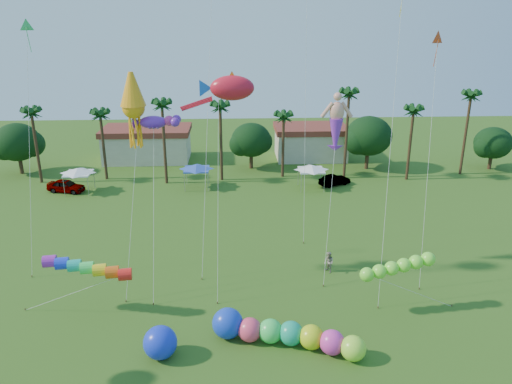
{
  "coord_description": "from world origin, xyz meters",
  "views": [
    {
      "loc": [
        -1.51,
        -21.62,
        20.37
      ],
      "look_at": [
        0.0,
        10.0,
        9.0
      ],
      "focal_mm": 35.0,
      "sensor_mm": 36.0,
      "label": 1
    }
  ],
  "objects_px": {
    "car_a": "(66,186)",
    "car_b": "(335,180)",
    "blue_ball": "(160,343)",
    "spectator_b": "(329,262)",
    "caterpillar_inflatable": "(281,333)"
  },
  "relations": [
    {
      "from": "car_b",
      "to": "blue_ball",
      "type": "height_order",
      "value": "blue_ball"
    },
    {
      "from": "spectator_b",
      "to": "blue_ball",
      "type": "height_order",
      "value": "blue_ball"
    },
    {
      "from": "car_a",
      "to": "blue_ball",
      "type": "distance_m",
      "value": 35.13
    },
    {
      "from": "car_a",
      "to": "blue_ball",
      "type": "relative_size",
      "value": 2.12
    },
    {
      "from": "car_a",
      "to": "car_b",
      "type": "bearing_deg",
      "value": -73.41
    },
    {
      "from": "caterpillar_inflatable",
      "to": "blue_ball",
      "type": "distance_m",
      "value": 7.71
    },
    {
      "from": "car_a",
      "to": "spectator_b",
      "type": "distance_m",
      "value": 35.12
    },
    {
      "from": "car_b",
      "to": "caterpillar_inflatable",
      "type": "distance_m",
      "value": 33.06
    },
    {
      "from": "spectator_b",
      "to": "caterpillar_inflatable",
      "type": "height_order",
      "value": "caterpillar_inflatable"
    },
    {
      "from": "spectator_b",
      "to": "car_a",
      "type": "bearing_deg",
      "value": -155.17
    },
    {
      "from": "car_a",
      "to": "car_b",
      "type": "distance_m",
      "value": 32.89
    },
    {
      "from": "car_a",
      "to": "spectator_b",
      "type": "relative_size",
      "value": 2.5
    },
    {
      "from": "spectator_b",
      "to": "blue_ball",
      "type": "xyz_separation_m",
      "value": [
        -12.53,
        -10.33,
        0.16
      ]
    },
    {
      "from": "caterpillar_inflatable",
      "to": "blue_ball",
      "type": "relative_size",
      "value": 4.67
    },
    {
      "from": "spectator_b",
      "to": "caterpillar_inflatable",
      "type": "xyz_separation_m",
      "value": [
        -4.86,
        -9.47,
        -0.04
      ]
    }
  ]
}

